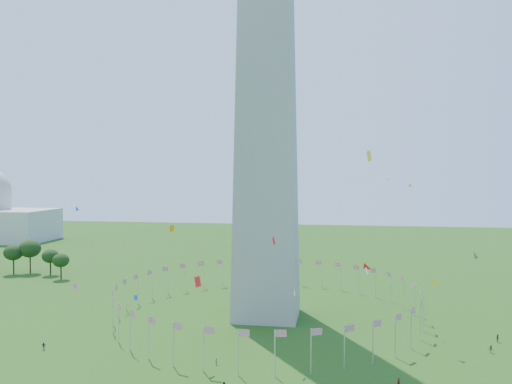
% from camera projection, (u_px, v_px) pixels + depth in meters
% --- Properties ---
extents(flag_ring, '(80.24, 80.24, 9.00)m').
position_uv_depth(flag_ring, '(267.00, 300.00, 134.21)').
color(flag_ring, silver).
rests_on(flag_ring, ground).
extents(kites_aloft, '(116.36, 74.75, 37.81)m').
position_uv_depth(kites_aloft, '(290.00, 258.00, 105.33)').
color(kites_aloft, yellow).
rests_on(kites_aloft, ground).
extents(tree_line_west, '(55.34, 15.85, 12.79)m').
position_uv_depth(tree_line_west, '(5.00, 260.00, 191.43)').
color(tree_line_west, '#234416').
rests_on(tree_line_west, ground).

